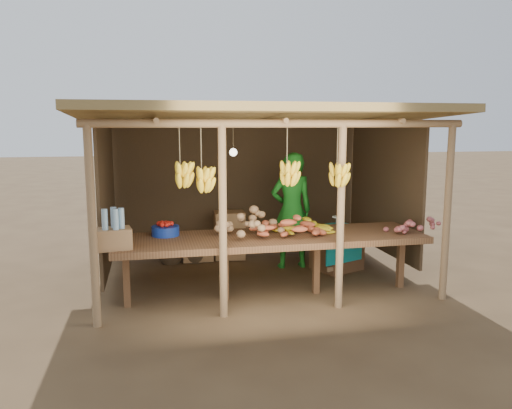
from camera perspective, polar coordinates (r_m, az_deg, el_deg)
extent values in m
plane|color=brown|center=(7.42, 0.00, -8.03)|extent=(60.00, 60.00, 0.00)
cylinder|color=#96724D|center=(5.58, -18.20, -2.58)|extent=(0.09, 0.09, 2.20)
cylinder|color=#96724D|center=(6.60, 21.02, -0.98)|extent=(0.09, 0.09, 2.20)
cylinder|color=#96724D|center=(8.53, -16.11, 1.42)|extent=(0.09, 0.09, 2.20)
cylinder|color=#96724D|center=(9.23, 10.88, 2.17)|extent=(0.09, 0.09, 2.20)
cylinder|color=#96724D|center=(5.60, -3.81, -2.10)|extent=(0.09, 0.09, 2.20)
cylinder|color=#96724D|center=(5.96, 9.64, -1.53)|extent=(0.09, 0.09, 2.20)
cylinder|color=#96724D|center=(5.64, 3.22, 9.23)|extent=(4.40, 0.09, 0.09)
cylinder|color=#96724D|center=(8.57, -2.12, 9.18)|extent=(4.40, 0.09, 0.09)
cube|color=olive|center=(7.10, 0.00, 9.94)|extent=(4.70, 3.50, 0.28)
cube|color=#4B3823|center=(8.60, -2.06, 2.58)|extent=(4.20, 0.04, 1.98)
cube|color=#4B3823|center=(7.23, -16.69, 0.95)|extent=(0.04, 2.40, 1.98)
cube|color=#4B3823|center=(8.04, 14.37, 1.84)|extent=(0.04, 2.40, 1.98)
cube|color=brown|center=(6.33, 1.80, -3.92)|extent=(3.90, 1.05, 0.08)
cube|color=brown|center=(6.27, -14.58, -8.14)|extent=(0.08, 0.08, 0.72)
cube|color=brown|center=(6.32, -3.56, -7.71)|extent=(0.08, 0.08, 0.72)
cube|color=brown|center=(6.60, 6.89, -7.04)|extent=(0.08, 0.08, 0.72)
cube|color=brown|center=(7.07, 16.19, -6.25)|extent=(0.08, 0.08, 0.72)
cylinder|color=navy|center=(6.41, -10.31, -2.97)|extent=(0.35, 0.35, 0.12)
cube|color=#986D44|center=(5.86, -15.89, -3.76)|extent=(0.41, 0.35, 0.23)
imported|color=#1A761D|center=(7.65, 4.08, -0.69)|extent=(0.65, 0.43, 1.78)
cube|color=brown|center=(7.74, 9.22, -5.16)|extent=(0.80, 0.75, 0.59)
cube|color=#0D9195|center=(7.66, 9.28, -2.79)|extent=(0.89, 0.84, 0.06)
cube|color=#986D44|center=(8.23, -3.02, -4.80)|extent=(0.51, 0.42, 0.39)
cube|color=#986D44|center=(8.14, -3.04, -2.16)|extent=(0.51, 0.42, 0.39)
cube|color=#986D44|center=(8.16, -6.72, -4.96)|extent=(0.51, 0.42, 0.39)
ellipsoid|color=#4B3823|center=(8.09, -9.72, -4.93)|extent=(0.42, 0.42, 0.56)
ellipsoid|color=#4B3823|center=(8.11, -7.05, -4.83)|extent=(0.42, 0.42, 0.56)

